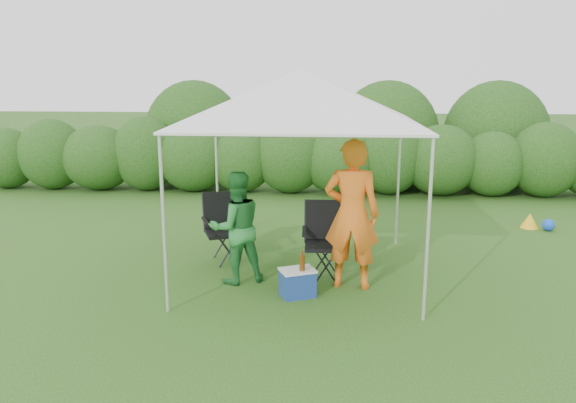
# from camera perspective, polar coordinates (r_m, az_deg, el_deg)

# --- Properties ---
(ground) EXTENTS (70.00, 70.00, 0.00)m
(ground) POSITION_cam_1_polar(r_m,az_deg,el_deg) (7.63, 1.08, -8.41)
(ground) COLOR #335F1E
(hedge) EXTENTS (16.72, 1.53, 1.80)m
(hedge) POSITION_cam_1_polar(r_m,az_deg,el_deg) (13.25, 3.17, 4.37)
(hedge) COLOR #29541A
(hedge) RESTS_ON ground
(canopy) EXTENTS (3.10, 3.10, 2.83)m
(canopy) POSITION_cam_1_polar(r_m,az_deg,el_deg) (7.62, 1.40, 10.56)
(canopy) COLOR silver
(canopy) RESTS_ON ground
(chair_right) EXTENTS (0.67, 0.61, 1.04)m
(chair_right) POSITION_cam_1_polar(r_m,az_deg,el_deg) (7.81, 3.85, -3.34)
(chair_right) COLOR black
(chair_right) RESTS_ON ground
(chair_left) EXTENTS (0.77, 0.74, 1.03)m
(chair_left) POSITION_cam_1_polar(r_m,az_deg,el_deg) (8.50, -6.53, -2.14)
(chair_left) COLOR black
(chair_left) RESTS_ON ground
(man) EXTENTS (0.77, 0.56, 1.98)m
(man) POSITION_cam_1_polar(r_m,az_deg,el_deg) (7.31, 6.50, -1.31)
(man) COLOR orange
(man) RESTS_ON ground
(woman) EXTENTS (0.92, 0.84, 1.52)m
(woman) POSITION_cam_1_polar(r_m,az_deg,el_deg) (7.53, -5.28, -2.65)
(woman) COLOR #2A8037
(woman) RESTS_ON ground
(cooler) EXTENTS (0.52, 0.46, 0.36)m
(cooler) POSITION_cam_1_polar(r_m,az_deg,el_deg) (7.18, 0.97, -8.23)
(cooler) COLOR navy
(cooler) RESTS_ON ground
(bottle) EXTENTS (0.07, 0.07, 0.26)m
(bottle) POSITION_cam_1_polar(r_m,az_deg,el_deg) (7.03, 1.45, -6.01)
(bottle) COLOR #592D0C
(bottle) RESTS_ON cooler
(lawn_toy) EXTENTS (0.54, 0.45, 0.27)m
(lawn_toy) POSITION_cam_1_polar(r_m,az_deg,el_deg) (11.21, 23.75, -1.89)
(lawn_toy) COLOR yellow
(lawn_toy) RESTS_ON ground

